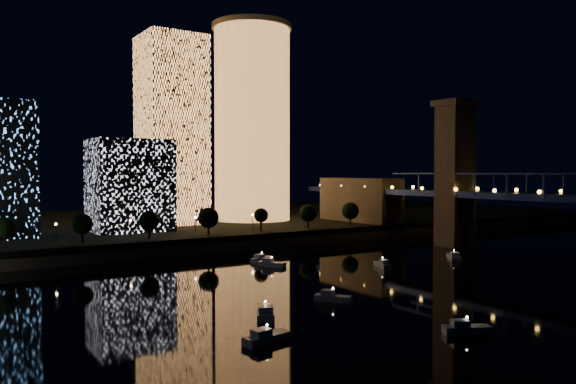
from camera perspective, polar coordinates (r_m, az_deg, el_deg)
name	(u,v)px	position (r m, az deg, el deg)	size (l,w,h in m)	color
ground	(435,295)	(121.89, 14.69, -10.08)	(520.00, 520.00, 0.00)	black
far_bank	(160,224)	(256.67, -12.88, -3.16)	(420.00, 160.00, 5.00)	black
seawall	(244,245)	(186.01, -4.47, -5.38)	(420.00, 6.00, 3.00)	#6B5E4C
tower_cylindrical	(252,123)	(242.25, -3.66, 7.04)	(34.00, 34.00, 83.14)	#FFA051
tower_rectangular	(172,130)	(228.11, -11.73, 6.14)	(23.26, 23.26, 74.01)	#FFA051
midrise_blocks	(9,183)	(201.53, -26.46, 0.82)	(106.67, 37.60, 42.51)	white
motorboats	(396,280)	(131.47, 10.94, -8.81)	(115.08, 84.60, 2.78)	silver
esplanade_trees	(162,220)	(179.72, -12.71, -2.81)	(165.93, 6.96, 8.98)	black
street_lamps	(130,225)	(182.92, -15.72, -3.21)	(132.70, 0.70, 5.65)	black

